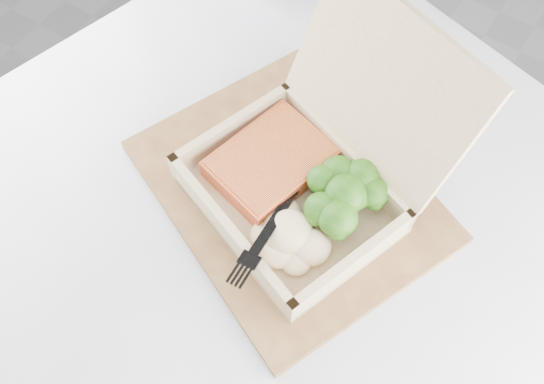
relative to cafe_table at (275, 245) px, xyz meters
The scene contains 9 objects.
floor 0.60m from the cafe_table, 84.15° to the left, with size 4.00×4.00×0.00m, color gray.
cafe_table is the anchor object (origin of this frame).
serving_tray 0.19m from the cafe_table, ahead, with size 0.33×0.26×0.01m, color brown.
takeout_container 0.25m from the cafe_table, 22.97° to the left, with size 0.29×0.30×0.20m.
salmon_fillet 0.22m from the cafe_table, 158.98° to the left, with size 0.10×0.13×0.03m, color #FC5F31.
broccoli_pile 0.24m from the cafe_table, ahead, with size 0.10×0.10×0.04m, color #396B17, non-canonical shape.
mashed_potatoes 0.23m from the cafe_table, 48.51° to the right, with size 0.09×0.08×0.03m, color tan.
plastic_fork 0.24m from the cafe_table, 48.59° to the right, with size 0.03×0.15×0.02m.
receipt 0.26m from the cafe_table, 69.68° to the left, with size 0.08×0.15×0.00m, color white.
Camera 1 is at (0.16, -0.59, 1.32)m, focal length 40.00 mm.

